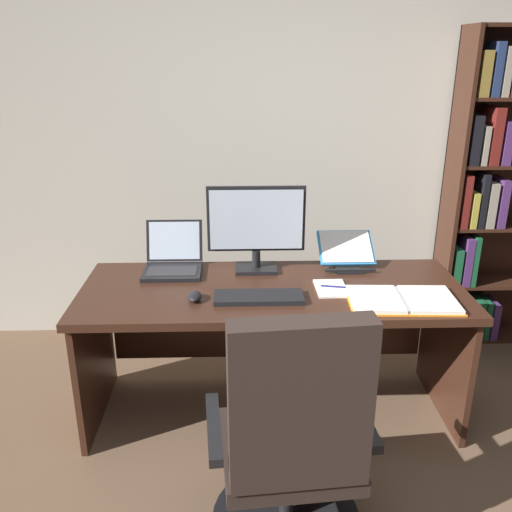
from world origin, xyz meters
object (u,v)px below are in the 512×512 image
Objects in this scene: bookshelf at (508,196)px; office_chair at (292,454)px; notepad at (331,288)px; keyboard at (259,297)px; monitor at (256,228)px; laptop at (173,261)px; pen at (335,287)px; open_binder at (402,300)px; reading_stand_with_book at (346,251)px; desk at (271,314)px; computer_mouse at (195,297)px.

bookshelf is 2.29m from office_chair.
keyboard is at bearing -163.48° from notepad.
monitor is 0.48m from laptop.
office_chair is 0.78m from keyboard.
office_chair is at bearing -108.92° from pen.
open_binder is (0.67, -0.43, -0.22)m from monitor.
keyboard is (-0.10, 0.72, 0.30)m from office_chair.
open_binder is at bearing -28.63° from pen.
laptop is 0.94m from reading_stand_with_book.
office_chair is at bearing -88.58° from desk.
notepad is (-0.31, 0.16, -0.01)m from open_binder.
bookshelf is 2.12m from computer_mouse.
bookshelf reaches higher than computer_mouse.
keyboard is at bearing -138.30° from reading_stand_with_book.
office_chair reaches higher than computer_mouse.
pen is (0.28, 0.83, 0.30)m from office_chair.
bookshelf is 1.37m from open_binder.
office_chair is at bearing -132.12° from bookshelf.
monitor is 0.99× the size of open_binder.
desk is 9.03× the size of notepad.
computer_mouse is at bearing -151.00° from reading_stand_with_book.
computer_mouse is 0.69m from pen.
monitor is at bearing -0.97° from laptop.
laptop is 2.26× the size of pen.
notepad is 1.50× the size of pen.
open_binder is at bearing -70.53° from reading_stand_with_book.
office_chair is 1.27m from laptop.
monitor reaches higher than pen.
reading_stand_with_book is at bearing 41.70° from keyboard.
pen is (0.38, 0.11, 0.00)m from keyboard.
office_chair is (-1.50, -1.65, -0.53)m from bookshelf.
computer_mouse is at bearing -171.07° from pen.
open_binder is 2.46× the size of notepad.
open_binder reaches higher than notepad.
reading_stand_with_book is at bearing 68.11° from notepad.
desk is 1.74m from bookshelf.
reading_stand_with_book is (0.49, 0.44, 0.07)m from keyboard.
office_chair is 4.93× the size of notepad.
open_binder is at bearing -32.58° from monitor.
keyboard is at bearing -149.61° from bookshelf.
monitor reaches higher than reading_stand_with_book.
computer_mouse is 0.74× the size of pen.
pen is at bearing -145.69° from bookshelf.
pen is at bearing 66.17° from office_chair.
monitor is (-1.59, -0.56, -0.02)m from bookshelf.
keyboard is at bearing -40.94° from laptop.
reading_stand_with_book is at bearing -155.79° from bookshelf.
bookshelf is at bearing 33.87° from notepad.
monitor is 0.82m from open_binder.
notepad is (0.36, 0.11, -0.01)m from keyboard.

